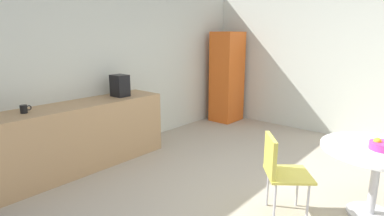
% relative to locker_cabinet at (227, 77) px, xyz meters
% --- Properties ---
extents(ground_plane, '(6.00, 6.00, 0.00)m').
position_rel_locker_cabinet_xyz_m(ground_plane, '(-2.55, -2.55, -0.93)').
color(ground_plane, '#B2A893').
extents(wall_back, '(6.00, 0.10, 2.60)m').
position_rel_locker_cabinet_xyz_m(wall_back, '(-2.55, 0.45, 0.37)').
color(wall_back, silver).
rests_on(wall_back, ground_plane).
extents(wall_side_right, '(0.10, 6.00, 2.60)m').
position_rel_locker_cabinet_xyz_m(wall_side_right, '(0.45, -2.55, 0.37)').
color(wall_side_right, silver).
rests_on(wall_side_right, ground_plane).
extents(counter_block, '(2.39, 0.60, 0.90)m').
position_rel_locker_cabinet_xyz_m(counter_block, '(-3.32, 0.10, -0.48)').
color(counter_block, tan).
rests_on(counter_block, ground_plane).
extents(locker_cabinet, '(0.60, 0.50, 1.86)m').
position_rel_locker_cabinet_xyz_m(locker_cabinet, '(0.00, 0.00, 0.00)').
color(locker_cabinet, orange).
rests_on(locker_cabinet, ground_plane).
extents(round_table, '(1.06, 1.06, 0.72)m').
position_rel_locker_cabinet_xyz_m(round_table, '(-2.06, -3.19, -0.35)').
color(round_table, silver).
rests_on(round_table, ground_plane).
extents(chair_yellow, '(0.59, 0.59, 0.83)m').
position_rel_locker_cabinet_xyz_m(chair_yellow, '(-2.66, -2.45, -0.41)').
color(chair_yellow, silver).
rests_on(chair_yellow, ground_plane).
extents(fruit_bowl, '(0.25, 0.25, 0.11)m').
position_rel_locker_cabinet_xyz_m(fruit_bowl, '(-2.08, -3.23, -0.16)').
color(fruit_bowl, '#D8338C').
rests_on(fruit_bowl, round_table).
extents(mug_white, '(0.13, 0.08, 0.09)m').
position_rel_locker_cabinet_xyz_m(mug_white, '(-4.00, 0.11, 0.02)').
color(mug_white, black).
rests_on(mug_white, counter_block).
extents(coffee_maker, '(0.20, 0.24, 0.32)m').
position_rel_locker_cabinet_xyz_m(coffee_maker, '(-2.65, 0.10, 0.13)').
color(coffee_maker, black).
rests_on(coffee_maker, counter_block).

